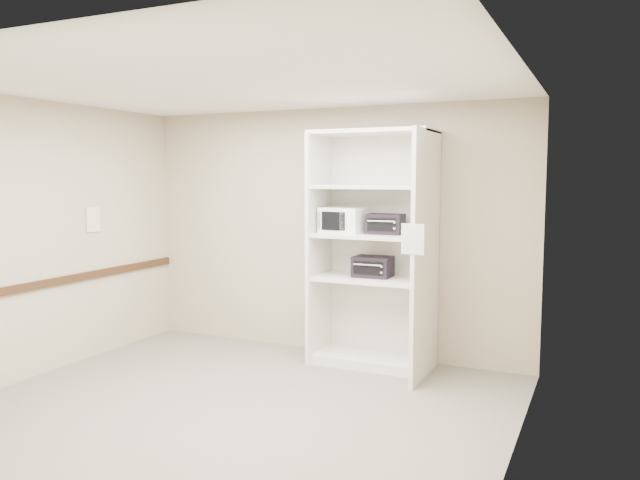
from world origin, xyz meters
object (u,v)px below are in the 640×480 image
at_px(toaster_oven_upper, 385,224).
at_px(toaster_oven_lower, 373,267).
at_px(shelving_unit, 377,257).
at_px(microwave, 344,220).

distance_m(toaster_oven_upper, toaster_oven_lower, 0.46).
bearing_deg(toaster_oven_lower, shelving_unit, -26.28).
bearing_deg(microwave, toaster_oven_upper, 12.28).
relative_size(shelving_unit, toaster_oven_upper, 6.79).
bearing_deg(toaster_oven_lower, toaster_oven_upper, 1.94).
height_order(microwave, toaster_oven_upper, microwave).
height_order(shelving_unit, toaster_oven_lower, shelving_unit).
distance_m(microwave, toaster_oven_lower, 0.57).
height_order(microwave, toaster_oven_lower, microwave).
height_order(shelving_unit, microwave, shelving_unit).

